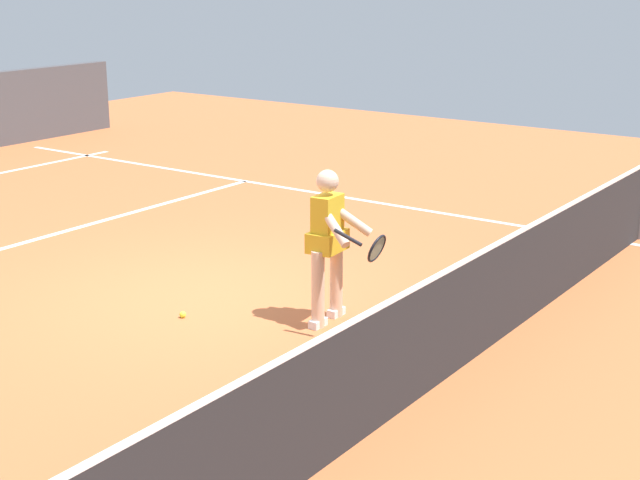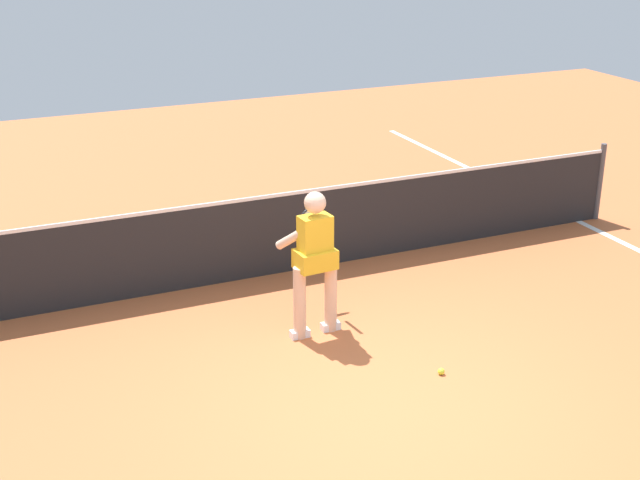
# 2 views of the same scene
# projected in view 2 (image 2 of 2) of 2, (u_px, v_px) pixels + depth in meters

# --- Properties ---
(ground_plane) EXTENTS (25.18, 25.18, 0.00)m
(ground_plane) POSITION_uv_depth(u_px,v_px,m) (391.00, 401.00, 7.76)
(ground_plane) COLOR #C66638
(court_net) EXTENTS (9.91, 0.08, 1.09)m
(court_net) POSITION_uv_depth(u_px,v_px,m) (270.00, 235.00, 10.21)
(court_net) COLOR #4C4C51
(court_net) RESTS_ON ground
(tennis_player) EXTENTS (0.75, 0.97, 1.55)m
(tennis_player) POSITION_uv_depth(u_px,v_px,m) (315.00, 257.00, 8.70)
(tennis_player) COLOR beige
(tennis_player) RESTS_ON ground
(tennis_ball_far) EXTENTS (0.07, 0.07, 0.07)m
(tennis_ball_far) POSITION_uv_depth(u_px,v_px,m) (441.00, 371.00, 8.18)
(tennis_ball_far) COLOR #D1E533
(tennis_ball_far) RESTS_ON ground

